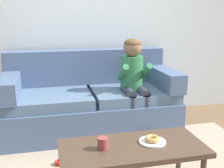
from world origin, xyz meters
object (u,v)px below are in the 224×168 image
at_px(mug, 103,143).
at_px(toy_controller, 67,162).
at_px(donut, 152,139).
at_px(couch, 91,102).
at_px(coffee_table, 132,151).
at_px(person_child, 134,77).

relative_size(mug, toy_controller, 0.40).
xyz_separation_m(donut, mug, (-0.40, -0.02, 0.01)).
relative_size(couch, mug, 22.17).
xyz_separation_m(couch, donut, (0.27, -1.33, 0.09)).
xyz_separation_m(couch, coffee_table, (0.11, -1.35, 0.02)).
xyz_separation_m(mug, toy_controller, (-0.23, 0.54, -0.42)).
distance_m(coffee_table, toy_controller, 0.79).
bearing_deg(donut, coffee_table, -173.88).
relative_size(coffee_table, toy_controller, 4.92).
relative_size(coffee_table, mug, 12.36).
bearing_deg(person_child, couch, 156.32).
height_order(coffee_table, person_child, person_child).
xyz_separation_m(coffee_table, person_child, (0.36, 1.14, 0.31)).
distance_m(couch, coffee_table, 1.35).
relative_size(donut, mug, 1.33).
relative_size(couch, donut, 16.63).
height_order(coffee_table, donut, donut).
bearing_deg(toy_controller, coffee_table, -29.73).
distance_m(couch, toy_controller, 0.94).
xyz_separation_m(coffee_table, donut, (0.17, 0.02, 0.07)).
relative_size(person_child, mug, 12.24).
bearing_deg(donut, mug, -177.72).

